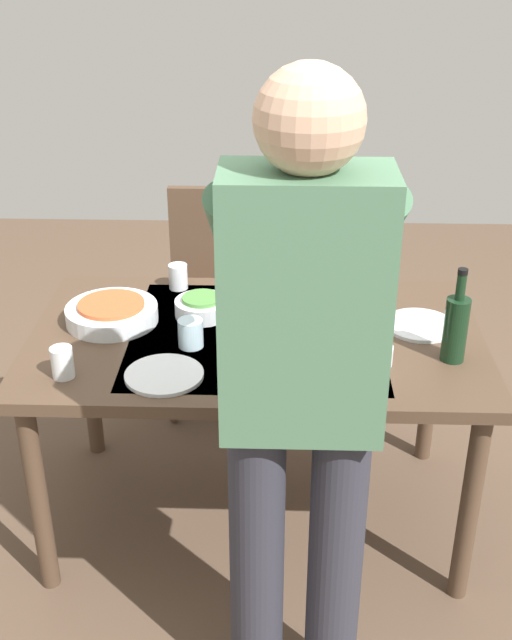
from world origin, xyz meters
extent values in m
plane|color=brown|center=(0.00, 0.00, 0.00)|extent=(6.00, 6.00, 0.00)
cube|color=#4C3828|center=(0.00, 0.00, 0.71)|extent=(1.44, 0.85, 0.04)
cube|color=#B2B7C1|center=(0.00, 0.00, 0.73)|extent=(0.79, 0.73, 0.00)
cylinder|color=#4C3828|center=(-0.65, -0.36, 0.35)|extent=(0.06, 0.06, 0.69)
cylinder|color=#4C3828|center=(0.65, -0.36, 0.35)|extent=(0.06, 0.06, 0.69)
cylinder|color=#4C3828|center=(-0.65, 0.36, 0.35)|extent=(0.06, 0.06, 0.69)
cylinder|color=#4C3828|center=(0.65, 0.36, 0.35)|extent=(0.06, 0.06, 0.69)
cube|color=#352114|center=(0.19, -0.73, 0.45)|extent=(0.40, 0.40, 0.04)
cube|color=#4C3828|center=(0.19, -0.91, 0.70)|extent=(0.40, 0.04, 0.45)
cylinder|color=#4C3828|center=(0.02, -0.90, 0.23)|extent=(0.04, 0.04, 0.43)
cylinder|color=#4C3828|center=(0.36, -0.90, 0.23)|extent=(0.04, 0.04, 0.43)
cylinder|color=#4C3828|center=(0.02, -0.56, 0.23)|extent=(0.04, 0.04, 0.43)
cylinder|color=#4C3828|center=(0.36, -0.56, 0.23)|extent=(0.04, 0.04, 0.43)
cylinder|color=#2D2D38|center=(-0.02, 0.71, 0.44)|extent=(0.14, 0.14, 0.88)
cylinder|color=#2D2D38|center=(-0.22, 0.71, 0.44)|extent=(0.14, 0.14, 0.88)
cube|color=#4C7556|center=(-0.12, 0.71, 1.18)|extent=(0.36, 0.20, 0.60)
sphere|color=tan|center=(-0.12, 0.71, 1.58)|extent=(0.22, 0.22, 0.22)
cylinder|color=#4C7556|center=(0.05, 0.47, 1.25)|extent=(0.08, 0.52, 0.40)
cylinder|color=#4C7556|center=(-0.30, 0.47, 1.25)|extent=(0.08, 0.52, 0.40)
cylinder|color=black|center=(-0.59, 0.14, 0.83)|extent=(0.07, 0.07, 0.20)
cylinder|color=black|center=(-0.59, 0.14, 0.97)|extent=(0.03, 0.03, 0.08)
cylinder|color=black|center=(-0.59, 0.14, 1.02)|extent=(0.03, 0.03, 0.02)
cylinder|color=white|center=(0.01, -0.19, 0.73)|extent=(0.06, 0.06, 0.01)
cylinder|color=white|center=(0.01, -0.19, 0.77)|extent=(0.01, 0.01, 0.07)
cone|color=white|center=(0.01, -0.19, 0.84)|extent=(0.07, 0.07, 0.07)
cylinder|color=maroon|center=(0.01, -0.19, 0.82)|extent=(0.03, 0.03, 0.03)
cylinder|color=white|center=(-0.02, 0.16, 0.73)|extent=(0.06, 0.06, 0.01)
cylinder|color=white|center=(-0.02, 0.16, 0.77)|extent=(0.01, 0.01, 0.07)
cone|color=white|center=(-0.02, 0.16, 0.84)|extent=(0.07, 0.07, 0.07)
cylinder|color=beige|center=(-0.02, 0.16, 0.82)|extent=(0.03, 0.03, 0.03)
cylinder|color=silver|center=(0.55, 0.28, 0.78)|extent=(0.06, 0.06, 0.09)
cylinder|color=silver|center=(0.29, -0.34, 0.78)|extent=(0.07, 0.07, 0.09)
cylinder|color=silver|center=(0.20, 0.08, 0.78)|extent=(0.08, 0.08, 0.09)
cylinder|color=silver|center=(0.47, -0.07, 0.76)|extent=(0.30, 0.30, 0.05)
cylinder|color=#C6562D|center=(0.47, -0.07, 0.78)|extent=(0.22, 0.22, 0.03)
cylinder|color=silver|center=(0.18, -0.13, 0.76)|extent=(0.18, 0.18, 0.05)
cylinder|color=#4C843D|center=(0.18, -0.13, 0.78)|extent=(0.13, 0.13, 0.03)
cylinder|color=silver|center=(-0.33, 0.16, 0.76)|extent=(0.16, 0.16, 0.05)
cylinder|color=tan|center=(-0.33, 0.16, 0.78)|extent=(0.12, 0.12, 0.03)
cylinder|color=silver|center=(0.26, 0.27, 0.74)|extent=(0.23, 0.23, 0.01)
cylinder|color=silver|center=(-0.53, -0.07, 0.74)|extent=(0.23, 0.23, 0.01)
cube|color=silver|center=(-0.24, -0.15, 0.73)|extent=(0.07, 0.19, 0.00)
cube|color=silver|center=(-0.08, 0.00, 0.73)|extent=(0.06, 0.18, 0.00)
camera|label=1|loc=(-0.07, 2.23, 1.94)|focal=44.71mm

